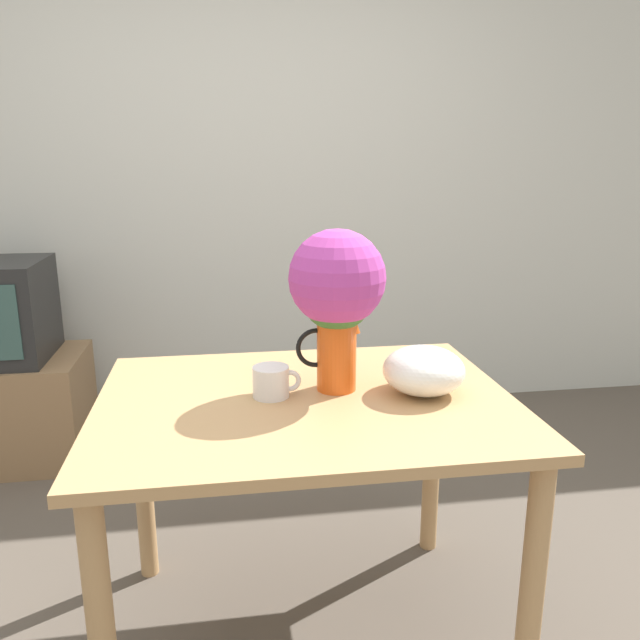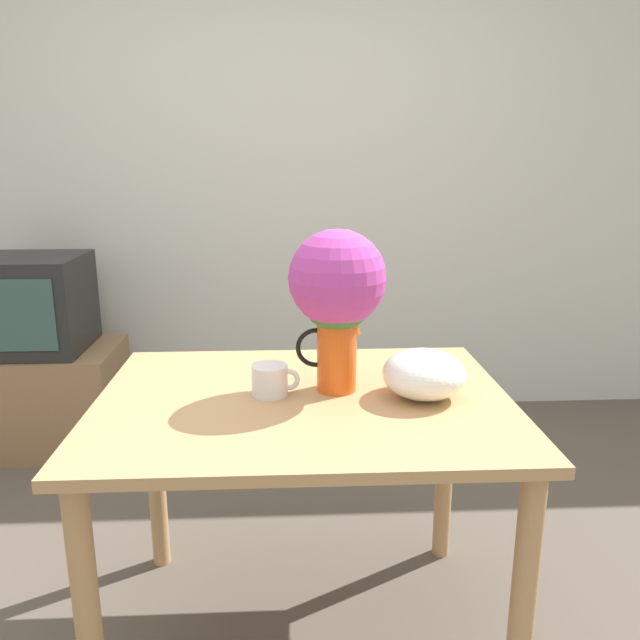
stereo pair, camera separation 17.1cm
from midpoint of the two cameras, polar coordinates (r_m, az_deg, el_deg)
The scene contains 7 objects.
wall_back at distance 3.43m, azimuth -2.86°, elevation 12.75°, with size 8.00×0.05×2.60m.
table at distance 1.77m, azimuth 1.36°, elevation -10.63°, with size 1.13×0.87×0.77m.
flower_vase at distance 1.70m, azimuth 4.47°, elevation 2.70°, with size 0.27×0.27×0.45m.
coffee_mug at distance 1.72m, azimuth -1.69°, elevation -5.55°, with size 0.13×0.10×0.09m.
white_bowl at distance 1.74m, azimuth 12.30°, elevation -4.89°, with size 0.23×0.23×0.13m.
tv_stand at distance 3.39m, azimuth -22.56°, elevation -6.55°, with size 0.73×0.52×0.50m.
tv_set at distance 3.25m, azimuth -23.39°, elevation 1.37°, with size 0.48×0.48×0.46m.
Camera 2 is at (0.08, -1.50, 1.41)m, focal length 35.00 mm.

